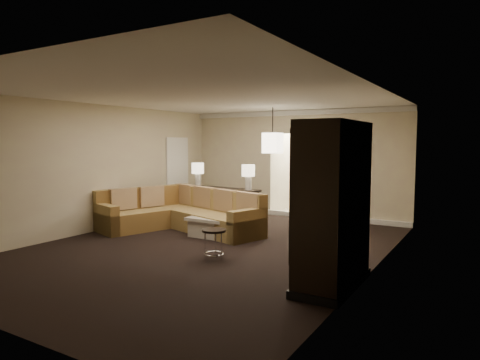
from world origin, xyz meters
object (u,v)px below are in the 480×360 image
Objects in this scene: sectional_sofa at (182,213)px; armoire at (333,208)px; coffee_table at (218,225)px; console_table at (222,201)px; person at (307,178)px; drink_table at (214,238)px.

armoire is (4.14, -1.96, 0.70)m from sectional_sofa.
coffee_table is 0.49× the size of console_table.
console_table is 1.20× the size of person.
armoire is at bearing -7.76° from sectional_sofa.
coffee_table is 1.93m from console_table.
drink_table is (-2.14, 0.30, -0.71)m from armoire.
person is (-2.95, 6.49, -0.19)m from armoire.
coffee_table is at bearing 14.04° from sectional_sofa.
person is at bearing 97.44° from drink_table.
coffee_table is 1.87m from drink_table.
drink_table is at bearing 90.01° from person.
console_table reaches higher than coffee_table.
armoire is 2.27m from drink_table.
person reaches higher than sectional_sofa.
armoire reaches higher than drink_table.
console_table reaches higher than drink_table.
person reaches higher than console_table.
armoire is at bearing -31.32° from coffee_table.
coffee_table is 0.58× the size of person.
drink_table is (2.00, -1.66, -0.01)m from sectional_sofa.
drink_table reaches higher than coffee_table.
sectional_sofa is 2.08× the size of person.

